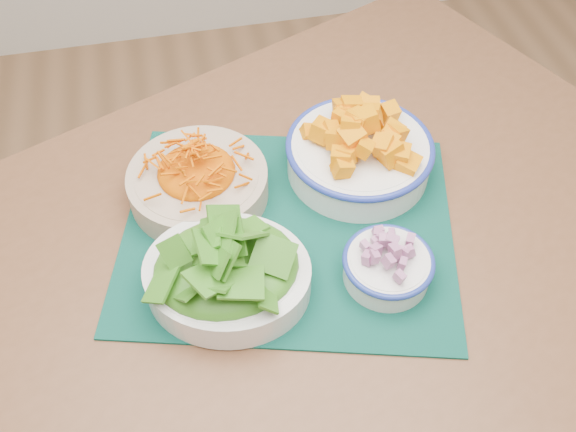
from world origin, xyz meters
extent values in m
cube|color=brown|center=(0.07, 0.28, 0.73)|extent=(1.58, 1.35, 0.04)
cylinder|color=brown|center=(0.47, 0.88, 0.35)|extent=(0.06, 0.06, 0.71)
cube|color=black|center=(0.08, 0.34, 0.75)|extent=(0.58, 0.52, 0.00)
cylinder|color=tan|center=(-0.04, 0.43, 0.78)|extent=(0.28, 0.28, 0.05)
ellipsoid|color=#E86500|center=(-0.04, 0.43, 0.82)|extent=(0.19, 0.19, 0.04)
cylinder|color=white|center=(0.22, 0.43, 0.78)|extent=(0.28, 0.28, 0.06)
torus|color=#213197|center=(0.22, 0.43, 0.81)|extent=(0.24, 0.24, 0.01)
ellipsoid|color=orange|center=(0.22, 0.43, 0.84)|extent=(0.20, 0.20, 0.06)
ellipsoid|color=#1F6110|center=(-0.02, 0.25, 0.83)|extent=(0.20, 0.17, 0.06)
cylinder|color=silver|center=(0.20, 0.22, 0.78)|extent=(0.16, 0.16, 0.04)
torus|color=navy|center=(0.20, 0.22, 0.79)|extent=(0.13, 0.13, 0.01)
ellipsoid|color=#730C4A|center=(0.20, 0.22, 0.81)|extent=(0.11, 0.11, 0.02)
camera|label=1|loc=(-0.05, -0.26, 1.51)|focal=40.00mm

